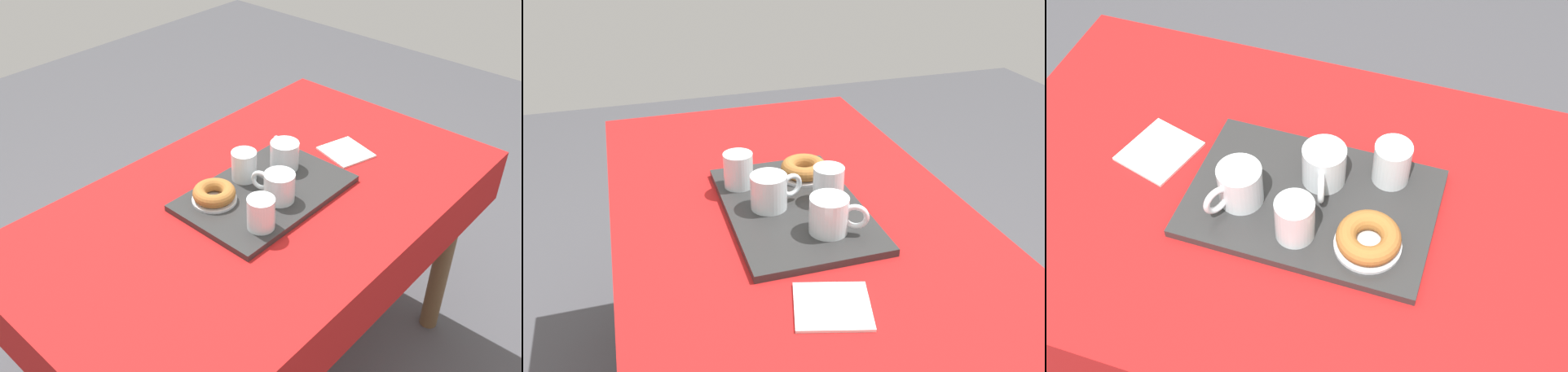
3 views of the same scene
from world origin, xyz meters
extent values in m
cube|color=red|center=(0.00, 0.00, 0.74)|extent=(1.39, 0.82, 0.04)
cube|color=red|center=(0.00, -0.41, 0.65)|extent=(1.39, 0.01, 0.14)
cube|color=red|center=(0.00, 0.41, 0.65)|extent=(1.39, 0.01, 0.14)
cube|color=red|center=(0.69, 0.00, 0.65)|extent=(0.01, 0.82, 0.14)
cylinder|color=brown|center=(0.60, -0.32, 0.36)|extent=(0.06, 0.06, 0.72)
cylinder|color=brown|center=(-0.60, 0.32, 0.36)|extent=(0.06, 0.06, 0.72)
cylinder|color=brown|center=(0.60, 0.32, 0.36)|extent=(0.06, 0.06, 0.72)
cube|color=#2D2D2D|center=(0.02, 0.00, 0.77)|extent=(0.47, 0.30, 0.02)
cylinder|color=white|center=(0.01, -0.06, 0.82)|extent=(0.08, 0.08, 0.08)
cylinder|color=#B27523|center=(0.01, -0.06, 0.81)|extent=(0.07, 0.07, 0.06)
torus|color=white|center=(0.00, 0.00, 0.82)|extent=(0.03, 0.06, 0.06)
cylinder|color=white|center=(0.14, 0.04, 0.82)|extent=(0.08, 0.08, 0.08)
cylinder|color=#B27523|center=(0.14, 0.04, 0.81)|extent=(0.07, 0.07, 0.06)
torus|color=white|center=(0.17, 0.09, 0.82)|extent=(0.04, 0.06, 0.06)
cylinder|color=white|center=(-0.11, -0.10, 0.82)|extent=(0.07, 0.07, 0.09)
cylinder|color=silver|center=(-0.11, -0.10, 0.81)|extent=(0.06, 0.06, 0.05)
cylinder|color=white|center=(0.02, 0.08, 0.82)|extent=(0.07, 0.07, 0.09)
cylinder|color=silver|center=(0.02, 0.08, 0.81)|extent=(0.06, 0.06, 0.06)
cylinder|color=silver|center=(-0.11, 0.07, 0.78)|extent=(0.12, 0.12, 0.01)
torus|color=#A3662D|center=(-0.11, 0.07, 0.80)|extent=(0.12, 0.12, 0.04)
cube|color=white|center=(0.35, -0.04, 0.76)|extent=(0.16, 0.17, 0.01)
camera|label=1|loc=(-0.97, -0.88, 1.71)|focal=40.47mm
camera|label=2|loc=(1.04, -0.34, 1.42)|focal=37.41mm
camera|label=3|loc=(-0.22, 0.75, 1.77)|focal=46.55mm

